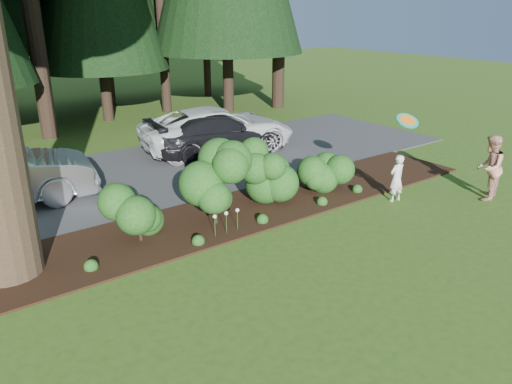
{
  "coord_description": "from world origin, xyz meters",
  "views": [
    {
      "loc": [
        -5.81,
        -6.16,
        4.84
      ],
      "look_at": [
        -0.21,
        1.42,
        1.3
      ],
      "focal_mm": 35.0,
      "sensor_mm": 36.0,
      "label": 1
    }
  ],
  "objects_px": {
    "car_dark_suv": "(218,134)",
    "frisbee": "(407,121)",
    "child": "(397,178)",
    "car_white_suv": "(218,129)",
    "adult": "(490,168)"
  },
  "relations": [
    {
      "from": "car_white_suv",
      "to": "car_dark_suv",
      "type": "distance_m",
      "value": 0.45
    },
    {
      "from": "child",
      "to": "frisbee",
      "type": "relative_size",
      "value": 2.09
    },
    {
      "from": "frisbee",
      "to": "child",
      "type": "bearing_deg",
      "value": 113.88
    },
    {
      "from": "child",
      "to": "frisbee",
      "type": "distance_m",
      "value": 1.53
    },
    {
      "from": "car_white_suv",
      "to": "frisbee",
      "type": "height_order",
      "value": "frisbee"
    },
    {
      "from": "child",
      "to": "adult",
      "type": "xyz_separation_m",
      "value": [
        2.05,
        -1.33,
        0.24
      ]
    },
    {
      "from": "car_dark_suv",
      "to": "frisbee",
      "type": "relative_size",
      "value": 7.89
    },
    {
      "from": "car_dark_suv",
      "to": "frisbee",
      "type": "distance_m",
      "value": 6.91
    },
    {
      "from": "adult",
      "to": "frisbee",
      "type": "relative_size",
      "value": 2.9
    },
    {
      "from": "car_dark_suv",
      "to": "child",
      "type": "relative_size",
      "value": 3.77
    },
    {
      "from": "adult",
      "to": "frisbee",
      "type": "height_order",
      "value": "frisbee"
    },
    {
      "from": "child",
      "to": "frisbee",
      "type": "xyz_separation_m",
      "value": [
        0.05,
        -0.11,
        1.53
      ]
    },
    {
      "from": "car_white_suv",
      "to": "adult",
      "type": "height_order",
      "value": "adult"
    },
    {
      "from": "car_dark_suv",
      "to": "car_white_suv",
      "type": "bearing_deg",
      "value": -26.83
    },
    {
      "from": "frisbee",
      "to": "car_white_suv",
      "type": "bearing_deg",
      "value": 99.4
    }
  ]
}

